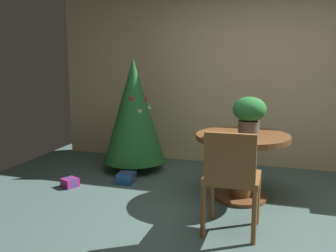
{
  "coord_description": "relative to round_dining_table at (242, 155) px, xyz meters",
  "views": [
    {
      "loc": [
        0.32,
        -3.21,
        1.51
      ],
      "look_at": [
        -0.77,
        0.33,
        0.85
      ],
      "focal_mm": 40.05,
      "sensor_mm": 36.0,
      "label": 1
    }
  ],
  "objects": [
    {
      "name": "gift_box_purple",
      "position": [
        -2.0,
        -0.2,
        -0.44
      ],
      "size": [
        0.22,
        0.22,
        0.11
      ],
      "color": "#9E287A",
      "rests_on": "ground_plane"
    },
    {
      "name": "gift_box_blue",
      "position": [
        -1.41,
        0.13,
        -0.43
      ],
      "size": [
        0.21,
        0.21,
        0.13
      ],
      "color": "#1E569E",
      "rests_on": "ground_plane"
    },
    {
      "name": "back_wall_panel",
      "position": [
        0.06,
        1.44,
        0.8
      ],
      "size": [
        6.0,
        0.1,
        2.6
      ],
      "primitive_type": "cube",
      "color": "beige",
      "rests_on": "ground_plane"
    },
    {
      "name": "ground_plane",
      "position": [
        0.06,
        -0.76,
        -0.5
      ],
      "size": [
        6.6,
        6.6,
        0.0
      ],
      "primitive_type": "plane",
      "color": "#4C6660"
    },
    {
      "name": "wooden_chair_near",
      "position": [
        0.0,
        -0.88,
        0.04
      ],
      "size": [
        0.47,
        0.45,
        0.93
      ],
      "color": "brown",
      "rests_on": "ground_plane"
    },
    {
      "name": "flower_vase",
      "position": [
        0.07,
        -0.06,
        0.47
      ],
      "size": [
        0.35,
        0.35,
        0.41
      ],
      "color": "#665B51",
      "rests_on": "round_dining_table"
    },
    {
      "name": "round_dining_table",
      "position": [
        0.0,
        0.0,
        0.0
      ],
      "size": [
        1.0,
        1.0,
        0.72
      ],
      "color": "brown",
      "rests_on": "ground_plane"
    },
    {
      "name": "holiday_tree",
      "position": [
        -1.52,
        0.67,
        0.33
      ],
      "size": [
        0.83,
        0.83,
        1.52
      ],
      "color": "brown",
      "rests_on": "ground_plane"
    }
  ]
}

